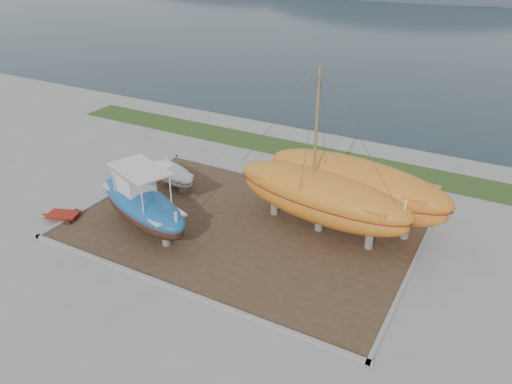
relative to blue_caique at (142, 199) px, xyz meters
The scene contains 11 objects.
ground 5.21m from the blue_caique, 16.64° to the right, with size 140.00×140.00×0.00m, color gray.
dirt_patch 5.65m from the blue_caique, 29.24° to the left, with size 18.00×12.00×0.06m, color #422D1E.
curb_frame 5.63m from the blue_caique, 29.24° to the left, with size 18.60×12.60×0.15m, color gray, non-canonical shape.
grass_strip 14.97m from the blue_caique, 71.73° to the left, with size 44.00×3.00×0.08m, color #284219.
sea 68.79m from the blue_caique, 86.12° to the left, with size 260.00×100.00×0.04m, color #1A2D35, non-canonical shape.
mountain_ridge 123.71m from the blue_caique, 87.84° to the left, with size 200.00×36.00×20.00m, color #333D49, non-canonical shape.
blue_caique is the anchor object (origin of this frame).
white_dinghy 5.48m from the blue_caique, 110.85° to the left, with size 4.21×1.58×1.27m, color silver, non-canonical shape.
orange_sailboat 9.88m from the blue_caique, 27.86° to the left, with size 10.23×3.01×8.88m, color orange, non-canonical shape.
orange_bare_hull 11.53m from the blue_caique, 33.31° to the left, with size 10.79×3.24×3.54m, color orange, non-canonical shape.
red_trailer 5.28m from the blue_caique, 163.07° to the right, with size 2.51×1.25×0.36m, color #A21B12, non-canonical shape.
Camera 1 is at (12.02, -16.20, 14.51)m, focal length 35.00 mm.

